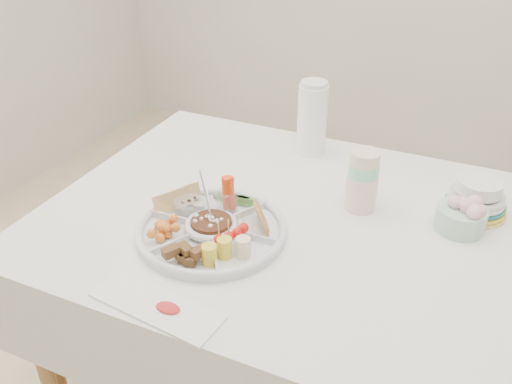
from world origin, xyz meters
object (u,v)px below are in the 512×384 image
at_px(party_tray, 212,228).
at_px(plate_stack, 477,196).
at_px(thermos, 312,117).
at_px(dining_table, 317,328).

relative_size(party_tray, plate_stack, 2.24).
bearing_deg(party_tray, thermos, 82.27).
xyz_separation_m(dining_table, thermos, (-0.18, 0.39, 0.50)).
bearing_deg(plate_stack, dining_table, -147.27).
relative_size(dining_table, thermos, 6.12).
bearing_deg(plate_stack, party_tray, -147.26).
height_order(party_tray, plate_stack, plate_stack).
xyz_separation_m(party_tray, plate_stack, (0.60, 0.39, 0.03)).
bearing_deg(party_tray, dining_table, 32.75).
bearing_deg(party_tray, plate_stack, 32.74).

